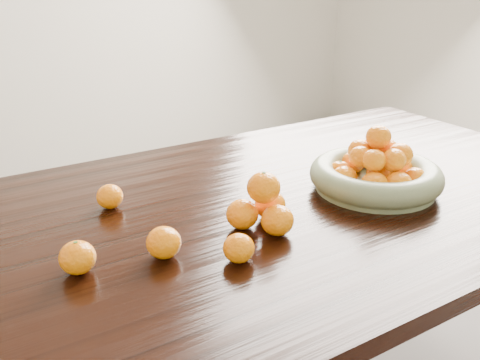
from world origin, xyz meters
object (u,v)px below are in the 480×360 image
dining_table (242,242)px  fruit_bowl (376,173)px  loose_orange_0 (77,258)px  orange_pyramid (263,206)px

dining_table → fruit_bowl: bearing=-13.9°
dining_table → fruit_bowl: fruit_bowl is taller
dining_table → loose_orange_0: loose_orange_0 is taller
loose_orange_0 → fruit_bowl: bearing=-0.4°
loose_orange_0 → orange_pyramid: bearing=-3.8°
dining_table → orange_pyramid: size_ratio=13.60×
fruit_bowl → loose_orange_0: (-0.74, 0.01, -0.01)m
dining_table → orange_pyramid: bearing=-96.8°
fruit_bowl → orange_pyramid: fruit_bowl is taller
fruit_bowl → loose_orange_0: bearing=179.6°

